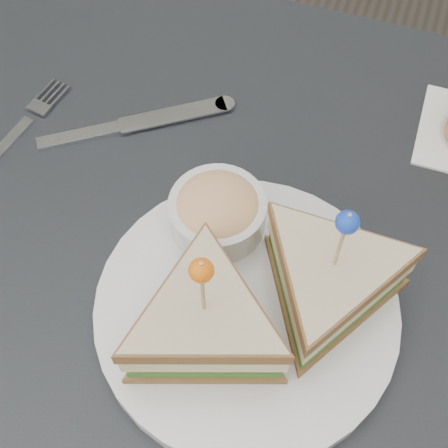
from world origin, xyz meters
The scene contains 5 objects.
ground_plane centered at (0.00, 0.00, 0.00)m, with size 3.50×3.50×0.00m, color #3F3833.
table centered at (0.00, 0.00, 0.67)m, with size 0.80×0.80×0.75m.
plate_meal centered at (0.06, -0.05, 0.80)m, with size 0.34×0.34×0.17m.
cutlery_fork centered at (-0.26, 0.08, 0.75)m, with size 0.05×0.18×0.01m.
cutlery_knife centered at (-0.15, 0.13, 0.75)m, with size 0.20×0.15×0.01m.
Camera 1 is at (0.11, -0.28, 1.31)m, focal length 50.00 mm.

